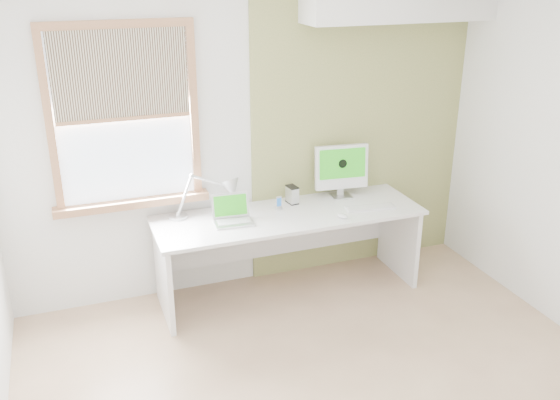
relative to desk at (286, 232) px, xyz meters
name	(u,v)px	position (x,y,z in m)	size (l,w,h in m)	color
room	(343,215)	(-0.20, -1.44, 0.77)	(4.04, 3.54, 2.64)	tan
accent_wall	(360,126)	(0.80, 0.30, 0.77)	(2.00, 0.02, 2.60)	olive
window	(124,119)	(-1.20, 0.27, 1.01)	(1.20, 0.14, 1.42)	brown
desk	(286,232)	(0.00, 0.00, 0.00)	(2.20, 0.70, 0.73)	white
desk_lamp	(222,192)	(-0.51, 0.12, 0.38)	(0.63, 0.25, 0.36)	silver
laptop	(232,215)	(-0.47, -0.05, 0.25)	(0.31, 0.26, 0.21)	silver
phone_dock	(279,206)	(-0.05, 0.05, 0.23)	(0.07, 0.07, 0.11)	silver
external_drive	(292,195)	(0.11, 0.15, 0.27)	(0.09, 0.13, 0.15)	silver
imac	(341,168)	(0.56, 0.15, 0.45)	(0.47, 0.17, 0.46)	silver
keyboard	(370,207)	(0.67, -0.19, 0.20)	(0.43, 0.17, 0.02)	white
mouse	(343,216)	(0.37, -0.29, 0.21)	(0.06, 0.11, 0.03)	white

